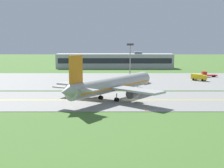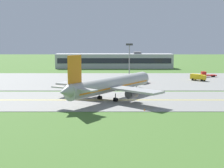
# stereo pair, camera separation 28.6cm
# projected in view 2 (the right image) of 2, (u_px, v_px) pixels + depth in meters

# --- Properties ---
(ground_plane) EXTENTS (500.00, 500.00, 0.00)m
(ground_plane) POSITION_uv_depth(u_px,v_px,m) (132.00, 100.00, 88.75)
(ground_plane) COLOR #47702D
(taxiway_strip) EXTENTS (240.00, 28.00, 0.10)m
(taxiway_strip) POSITION_uv_depth(u_px,v_px,m) (132.00, 100.00, 88.74)
(taxiway_strip) COLOR gray
(taxiway_strip) RESTS_ON ground
(apron_pad) EXTENTS (140.00, 52.00, 0.10)m
(apron_pad) POSITION_uv_depth(u_px,v_px,m) (151.00, 80.00, 130.33)
(apron_pad) COLOR gray
(apron_pad) RESTS_ON ground
(taxiway_centreline) EXTENTS (220.00, 0.60, 0.01)m
(taxiway_centreline) POSITION_uv_depth(u_px,v_px,m) (132.00, 100.00, 88.73)
(taxiway_centreline) COLOR yellow
(taxiway_centreline) RESTS_ON taxiway_strip
(airplane_lead) EXTENTS (28.82, 34.42, 12.70)m
(airplane_lead) POSITION_uv_depth(u_px,v_px,m) (111.00, 85.00, 88.96)
(airplane_lead) COLOR #ADADA8
(airplane_lead) RESTS_ON ground
(service_truck_baggage) EXTENTS (6.52, 2.67, 2.59)m
(service_truck_baggage) POSITION_uv_depth(u_px,v_px,m) (207.00, 74.00, 141.24)
(service_truck_baggage) COLOR red
(service_truck_baggage) RESTS_ON ground
(service_truck_fuel) EXTENTS (5.78, 5.60, 2.60)m
(service_truck_fuel) POSITION_uv_depth(u_px,v_px,m) (198.00, 77.00, 128.99)
(service_truck_fuel) COLOR yellow
(service_truck_fuel) RESTS_ON ground
(service_truck_catering) EXTENTS (4.50, 6.29, 2.60)m
(service_truck_catering) POSITION_uv_depth(u_px,v_px,m) (143.00, 79.00, 121.71)
(service_truck_catering) COLOR red
(service_truck_catering) RESTS_ON ground
(terminal_building) EXTENTS (64.33, 9.44, 9.11)m
(terminal_building) POSITION_uv_depth(u_px,v_px,m) (115.00, 61.00, 183.34)
(terminal_building) COLOR #B2B2B7
(terminal_building) RESTS_ON ground
(apron_light_mast) EXTENTS (2.40, 0.50, 14.70)m
(apron_light_mast) POSITION_uv_depth(u_px,v_px,m) (130.00, 59.00, 117.52)
(apron_light_mast) COLOR gray
(apron_light_mast) RESTS_ON ground
(traffic_cone_near_edge) EXTENTS (0.44, 0.44, 0.60)m
(traffic_cone_near_edge) POSITION_uv_depth(u_px,v_px,m) (145.00, 110.00, 75.82)
(traffic_cone_near_edge) COLOR orange
(traffic_cone_near_edge) RESTS_ON ground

